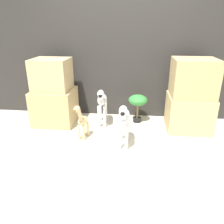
% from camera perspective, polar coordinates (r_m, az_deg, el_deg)
% --- Properties ---
extents(ground_plane, '(14.00, 14.00, 0.00)m').
position_cam_1_polar(ground_plane, '(2.95, 0.61, -10.74)').
color(ground_plane, beige).
extents(wall_back, '(6.40, 0.08, 2.20)m').
position_cam_1_polar(wall_back, '(3.92, 2.78, 14.58)').
color(wall_back, '#2D2B28').
rests_on(wall_back, ground_plane).
extents(rock_pillar_left, '(0.67, 0.61, 1.10)m').
position_cam_1_polar(rock_pillar_left, '(3.79, -14.97, 4.40)').
color(rock_pillar_left, tan).
rests_on(rock_pillar_left, ground_plane).
extents(rock_pillar_right, '(0.67, 0.61, 1.13)m').
position_cam_1_polar(rock_pillar_right, '(3.63, 19.88, 3.82)').
color(rock_pillar_right, tan).
rests_on(rock_pillar_right, ground_plane).
extents(zebra_right, '(0.16, 0.53, 0.66)m').
position_cam_1_polar(zebra_right, '(2.93, 3.10, -1.61)').
color(zebra_right, white).
rests_on(zebra_right, ground_plane).
extents(zebra_left, '(0.18, 0.53, 0.66)m').
position_cam_1_polar(zebra_left, '(3.59, -2.65, 2.89)').
color(zebra_left, white).
rests_on(zebra_left, ground_plane).
extents(giraffe_figurine, '(0.17, 0.36, 0.56)m').
position_cam_1_polar(giraffe_figurine, '(3.21, -7.87, -2.28)').
color(giraffe_figurine, '#E0C184').
rests_on(giraffe_figurine, ground_plane).
extents(potted_palm_front, '(0.32, 0.32, 0.49)m').
position_cam_1_polar(potted_palm_front, '(3.75, 6.77, 2.66)').
color(potted_palm_front, black).
rests_on(potted_palm_front, ground_plane).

